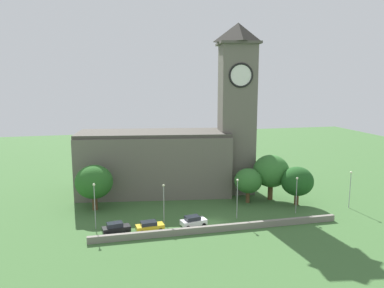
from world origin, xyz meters
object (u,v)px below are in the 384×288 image
at_px(streetlamp_east_end, 350,184).
at_px(tree_by_tower, 248,181).
at_px(tree_riverside_west, 94,182).
at_px(tree_riverside_east, 271,171).
at_px(car_yellow, 150,226).
at_px(streetlamp_west_mid, 164,197).
at_px(streetlamp_east_mid, 297,189).
at_px(streetlamp_central, 237,192).
at_px(tree_churchyard, 297,181).
at_px(streetlamp_west_end, 95,199).
at_px(church, 177,148).
at_px(car_white, 193,221).
at_px(car_black, 116,228).

height_order(streetlamp_east_end, tree_by_tower, streetlamp_east_end).
bearing_deg(tree_riverside_west, tree_riverside_east, -2.88).
relative_size(car_yellow, streetlamp_east_end, 0.65).
distance_m(streetlamp_west_mid, tree_by_tower, 19.35).
bearing_deg(tree_riverside_west, car_yellow, -55.34).
distance_m(streetlamp_east_mid, streetlamp_east_end, 11.38).
xyz_separation_m(car_yellow, streetlamp_central, (15.80, 2.14, 3.97)).
distance_m(streetlamp_east_end, tree_by_tower, 19.27).
bearing_deg(tree_churchyard, streetlamp_east_mid, -119.53).
distance_m(streetlamp_west_mid, tree_riverside_east, 24.64).
relative_size(tree_by_tower, tree_riverside_east, 0.75).
bearing_deg(car_yellow, streetlamp_west_end, 160.58).
xyz_separation_m(church, tree_by_tower, (12.37, -10.34, -5.42)).
relative_size(car_white, streetlamp_east_mid, 0.67).
bearing_deg(streetlamp_central, car_black, -174.46).
height_order(streetlamp_east_mid, tree_riverside_east, tree_riverside_east).
distance_m(streetlamp_west_mid, streetlamp_central, 12.96).
height_order(streetlamp_central, streetlamp_east_end, streetlamp_central).
height_order(church, car_yellow, church).
height_order(car_black, streetlamp_west_end, streetlamp_west_end).
relative_size(streetlamp_west_end, streetlamp_east_mid, 1.13).
xyz_separation_m(streetlamp_west_mid, tree_riverside_west, (-11.65, 9.53, 0.82)).
bearing_deg(car_yellow, streetlamp_central, 7.72).
relative_size(car_white, tree_by_tower, 0.66).
distance_m(streetlamp_east_mid, tree_churchyard, 5.04).
relative_size(car_white, streetlamp_west_mid, 0.67).
distance_m(streetlamp_west_end, tree_riverside_west, 9.67).
height_order(streetlamp_west_mid, tree_churchyard, tree_churchyard).
distance_m(streetlamp_west_end, streetlamp_west_mid, 11.46).
bearing_deg(streetlamp_west_end, tree_riverside_east, 12.80).
height_order(streetlamp_west_end, streetlamp_east_mid, streetlamp_west_end).
bearing_deg(car_black, streetlamp_west_end, 137.37).
bearing_deg(streetlamp_west_mid, tree_by_tower, 20.85).
bearing_deg(church, streetlamp_west_mid, -108.34).
distance_m(streetlamp_east_mid, tree_by_tower, 10.09).
bearing_deg(tree_riverside_east, streetlamp_west_mid, -161.58).
xyz_separation_m(streetlamp_west_end, tree_churchyard, (38.34, 3.54, -0.37)).
bearing_deg(tree_riverside_west, streetlamp_west_mid, -39.29).
height_order(car_yellow, streetlamp_west_mid, streetlamp_west_mid).
height_order(car_white, streetlamp_central, streetlamp_central).
distance_m(tree_by_tower, tree_churchyard, 9.48).
bearing_deg(tree_by_tower, streetlamp_east_mid, -51.10).
relative_size(church, streetlamp_central, 5.39).
bearing_deg(streetlamp_west_end, streetlamp_east_mid, -1.34).
bearing_deg(car_black, streetlamp_central, 5.54).
bearing_deg(streetlamp_central, tree_by_tower, 56.81).
relative_size(car_black, tree_riverside_east, 0.50).
bearing_deg(car_white, tree_riverside_east, 29.39).
bearing_deg(streetlamp_east_end, car_white, -176.08).
xyz_separation_m(car_yellow, tree_riverside_west, (-8.77, 12.68, 4.57)).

